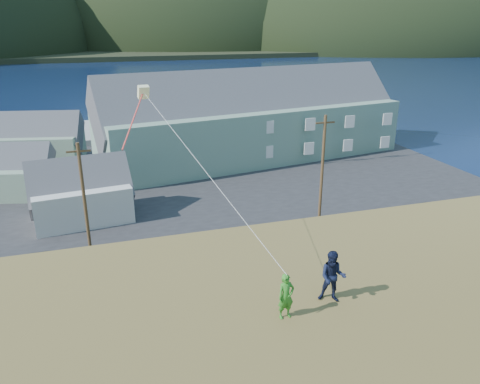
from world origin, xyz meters
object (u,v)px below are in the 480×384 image
at_px(shed_palegreen_near, 6,172).
at_px(shed_palegreen_far, 35,139).
at_px(kite_flyer_green, 286,296).
at_px(kite_flyer_navy, 333,277).
at_px(wharf, 73,133).
at_px(shed_white, 81,192).
at_px(lodge, 253,118).

xyz_separation_m(shed_palegreen_near, shed_palegreen_far, (1.55, 11.38, 0.44)).
bearing_deg(kite_flyer_green, kite_flyer_navy, 5.61).
height_order(shed_palegreen_far, kite_flyer_green, kite_flyer_green).
distance_m(wharf, kite_flyer_green, 60.50).
height_order(kite_flyer_green, kite_flyer_navy, kite_flyer_navy).
relative_size(wharf, kite_flyer_navy, 14.54).
bearing_deg(wharf, kite_flyer_green, -81.94).
relative_size(shed_white, kite_flyer_navy, 4.86).
relative_size(shed_palegreen_far, kite_flyer_green, 7.86).
relative_size(shed_white, kite_flyer_green, 5.81).
distance_m(kite_flyer_green, kite_flyer_navy, 1.85).
distance_m(wharf, shed_palegreen_near, 24.47).
bearing_deg(kite_flyer_navy, wharf, 128.39).
distance_m(shed_palegreen_near, kite_flyer_green, 38.60).
xyz_separation_m(lodge, shed_palegreen_near, (-26.63, -5.36, -2.64)).
bearing_deg(shed_white, wharf, 85.85).
distance_m(shed_palegreen_near, shed_white, 10.78).
xyz_separation_m(wharf, kite_flyer_green, (8.41, -59.44, 7.50)).
relative_size(kite_flyer_green, kite_flyer_navy, 0.84).
relative_size(lodge, shed_palegreen_near, 4.03).
bearing_deg(lodge, shed_white, -155.11).
height_order(shed_white, kite_flyer_green, kite_flyer_green).
bearing_deg(shed_palegreen_far, lodge, -1.65).
bearing_deg(wharf, shed_palegreen_far, -106.90).
relative_size(lodge, shed_white, 4.37).
xyz_separation_m(lodge, shed_palegreen_far, (-25.09, 6.01, -2.20)).
bearing_deg(lodge, kite_flyer_green, -117.26).
xyz_separation_m(wharf, shed_palegreen_near, (-5.32, -23.81, 1.87)).
xyz_separation_m(shed_white, shed_palegreen_far, (-5.31, 19.70, 0.27)).
relative_size(shed_palegreen_near, kite_flyer_navy, 5.27).
distance_m(shed_palegreen_far, kite_flyer_green, 48.84).
bearing_deg(kite_flyer_green, shed_palegreen_far, 97.62).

